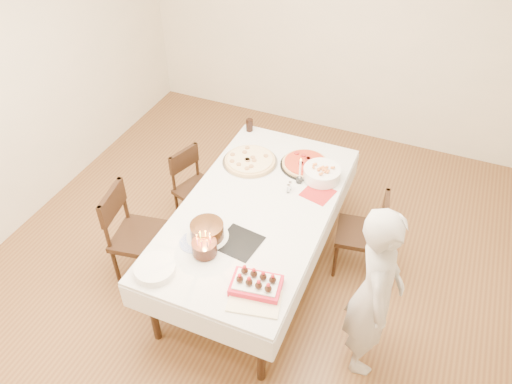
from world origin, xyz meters
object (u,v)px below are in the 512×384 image
at_px(pizza_pepperoni, 305,164).
at_px(layer_cake, 207,231).
at_px(person, 375,293).
at_px(pasta_bowl, 322,173).
at_px(cola_glass, 249,125).
at_px(chair_left_savory, 199,191).
at_px(birthday_cake, 204,244).
at_px(chair_left_dessert, 141,237).
at_px(chair_right_savory, 359,233).
at_px(dining_table, 256,240).
at_px(taper_candle, 300,170).
at_px(pizza_white, 250,161).
at_px(strawberry_box, 256,284).

bearing_deg(pizza_pepperoni, layer_cake, -109.51).
distance_m(person, layer_cake, 1.27).
bearing_deg(pasta_bowl, cola_glass, 153.07).
height_order(chair_left_savory, pizza_pepperoni, pizza_pepperoni).
bearing_deg(pizza_pepperoni, birthday_cake, -104.81).
height_order(chair_left_dessert, person, person).
distance_m(person, birthday_cake, 1.22).
xyz_separation_m(person, pasta_bowl, (-0.69, 1.01, 0.07)).
xyz_separation_m(chair_right_savory, person, (0.28, -0.84, 0.33)).
bearing_deg(dining_table, person, -23.18).
height_order(chair_left_dessert, pizza_pepperoni, chair_left_dessert).
xyz_separation_m(person, taper_candle, (-0.85, 0.89, 0.15)).
distance_m(person, cola_glass, 2.12).
xyz_separation_m(dining_table, person, (1.06, -0.46, 0.36)).
bearing_deg(chair_left_dessert, dining_table, -164.16).
height_order(dining_table, cola_glass, cola_glass).
bearing_deg(dining_table, layer_cake, -115.09).
relative_size(dining_table, pasta_bowl, 6.80).
bearing_deg(pizza_white, dining_table, -61.85).
bearing_deg(pizza_pepperoni, chair_left_savory, -161.37).
distance_m(pasta_bowl, strawberry_box, 1.30).
xyz_separation_m(chair_left_savory, layer_cake, (0.53, -0.80, 0.42)).
xyz_separation_m(chair_left_dessert, layer_cake, (0.65, -0.03, 0.35)).
relative_size(pizza_white, taper_candle, 1.90).
xyz_separation_m(pizza_pepperoni, taper_candle, (0.03, -0.24, 0.11)).
bearing_deg(taper_candle, person, -46.22).
relative_size(chair_right_savory, layer_cake, 2.55).
bearing_deg(strawberry_box, chair_right_savory, 67.34).
relative_size(chair_left_dessert, strawberry_box, 2.72).
bearing_deg(pasta_bowl, chair_left_savory, -170.09).
relative_size(person, pizza_pepperoni, 3.33).
height_order(chair_left_dessert, layer_cake, chair_left_dessert).
height_order(pasta_bowl, strawberry_box, pasta_bowl).
bearing_deg(taper_candle, chair_right_savory, -4.44).
relative_size(chair_right_savory, taper_candle, 3.14).
height_order(chair_left_dessert, pasta_bowl, chair_left_dessert).
bearing_deg(chair_right_savory, pasta_bowl, 149.20).
bearing_deg(dining_table, taper_candle, 63.65).
distance_m(layer_cake, birthday_cake, 0.17).
relative_size(pasta_bowl, strawberry_box, 0.93).
bearing_deg(birthday_cake, taper_candle, 70.62).
bearing_deg(taper_candle, pasta_bowl, 37.01).
xyz_separation_m(chair_right_savory, cola_glass, (-1.27, 0.60, 0.41)).
height_order(chair_left_savory, pasta_bowl, pasta_bowl).
xyz_separation_m(taper_candle, layer_cake, (-0.42, -0.87, -0.07)).
bearing_deg(birthday_cake, chair_left_dessert, 165.41).
bearing_deg(chair_left_dessert, taper_candle, -151.60).
bearing_deg(dining_table, strawberry_box, -66.95).
height_order(pizza_pepperoni, cola_glass, cola_glass).
bearing_deg(chair_left_savory, birthday_cake, 139.68).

